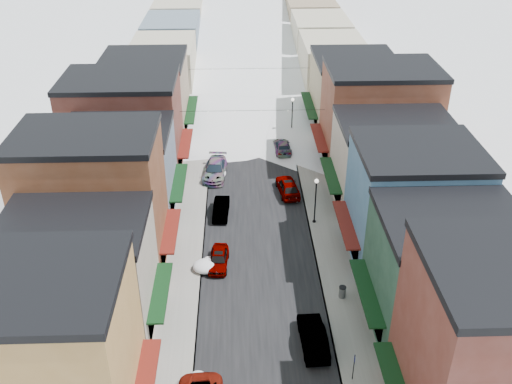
{
  "coord_description": "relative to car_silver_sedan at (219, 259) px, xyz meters",
  "views": [
    {
      "loc": [
        -1.66,
        -20.25,
        30.71
      ],
      "look_at": [
        0.0,
        28.46,
        2.25
      ],
      "focal_mm": 40.0,
      "sensor_mm": 36.0,
      "label": 1
    }
  ],
  "objects": [
    {
      "name": "snow_pile_mid",
      "position": [
        -1.08,
        -0.63,
        -0.23
      ],
      "size": [
        2.28,
        2.61,
        0.97
      ],
      "color": "white",
      "rests_on": "ground"
    },
    {
      "name": "sidewalk_left",
      "position": [
        -3.05,
        40.3,
        -0.62
      ],
      "size": [
        3.2,
        160.0,
        0.15
      ],
      "primitive_type": "cube",
      "color": "gray",
      "rests_on": "ground"
    },
    {
      "name": "bldg_l_tan",
      "position": [
        -9.64,
        28.3,
        4.31
      ],
      "size": [
        11.3,
        11.2,
        10.0
      ],
      "color": "#91775F",
      "rests_on": "ground"
    },
    {
      "name": "car_dark_hatch",
      "position": [
        0.05,
        8.24,
        0.0
      ],
      "size": [
        1.7,
        4.31,
        1.4
      ],
      "primitive_type": "imported",
      "rotation": [
        0.0,
        0.0,
        -0.05
      ],
      "color": "black",
      "rests_on": "ground"
    },
    {
      "name": "trash_can",
      "position": [
        10.05,
        -4.69,
        -0.03
      ],
      "size": [
        0.59,
        0.59,
        1.01
      ],
      "color": "#5D6063",
      "rests_on": "sidewalk_right"
    },
    {
      "name": "car_lane_silver",
      "position": [
        1.64,
        31.93,
        0.16
      ],
      "size": [
        2.53,
        5.17,
        1.7
      ],
      "primitive_type": "imported",
      "rotation": [
        0.0,
        0.0,
        -0.11
      ],
      "color": "#98999F",
      "rests_on": "ground"
    },
    {
      "name": "bldg_l_cream",
      "position": [
        -9.64,
        -7.2,
        4.06
      ],
      "size": [
        11.3,
        8.2,
        9.5
      ],
      "color": "#B2A28F",
      "rests_on": "ground"
    },
    {
      "name": "car_gray_suv",
      "position": [
        7.05,
        12.24,
        0.15
      ],
      "size": [
        2.61,
        5.16,
        1.68
      ],
      "primitive_type": "imported",
      "rotation": [
        0.0,
        0.0,
        3.27
      ],
      "color": "#9B9CA3",
      "rests_on": "ground"
    },
    {
      "name": "car_lane_white",
      "position": [
        5.75,
        48.24,
        0.08
      ],
      "size": [
        3.08,
        5.78,
        1.55
      ],
      "primitive_type": "imported",
      "rotation": [
        0.0,
        0.0,
        3.24
      ],
      "color": "silver",
      "rests_on": "ground"
    },
    {
      "name": "streetlamp_far",
      "position": [
        8.75,
        27.02,
        2.55
      ],
      "size": [
        0.41,
        0.41,
        4.9
      ],
      "color": "black",
      "rests_on": "sidewalk_right"
    },
    {
      "name": "bldg_l_grayblue",
      "position": [
        -9.64,
        9.3,
        3.81
      ],
      "size": [
        11.3,
        9.2,
        9.0
      ],
      "color": "slate",
      "rests_on": "ground"
    },
    {
      "name": "sidewalk_right",
      "position": [
        10.15,
        40.3,
        -0.62
      ],
      "size": [
        3.2,
        160.0,
        0.15
      ],
      "primitive_type": "cube",
      "color": "gray",
      "rests_on": "ground"
    },
    {
      "name": "road",
      "position": [
        3.55,
        40.3,
        -0.69
      ],
      "size": [
        10.0,
        160.0,
        0.01
      ],
      "primitive_type": "cube",
      "color": "black",
      "rests_on": "ground"
    },
    {
      "name": "bldg_r_tan",
      "position": [
        16.74,
        29.3,
        4.06
      ],
      "size": [
        11.3,
        11.2,
        9.5
      ],
      "color": "#9D8C67",
      "rests_on": "ground"
    },
    {
      "name": "bldg_r_green",
      "position": [
        16.74,
        -7.7,
        4.06
      ],
      "size": [
        11.3,
        9.2,
        9.5
      ],
      "color": "#204331",
      "rests_on": "ground"
    },
    {
      "name": "snow_pile_far",
      "position": [
        -0.73,
        16.08,
        -0.2
      ],
      "size": [
        2.42,
        2.69,
        1.03
      ],
      "color": "white",
      "rests_on": "ground"
    },
    {
      "name": "parking_sign",
      "position": [
        9.37,
        -13.13,
        0.78
      ],
      "size": [
        0.06,
        0.31,
        2.26
      ],
      "color": "black",
      "rests_on": "sidewalk_right"
    },
    {
      "name": "car_black_sedan",
      "position": [
        7.21,
        22.26,
        -0.0
      ],
      "size": [
        2.15,
        4.84,
        1.38
      ],
      "primitive_type": "imported",
      "rotation": [
        0.0,
        0.0,
        3.19
      ],
      "color": "black",
      "rests_on": "ground"
    },
    {
      "name": "distant_blocks",
      "position": [
        3.55,
        63.3,
        3.31
      ],
      "size": [
        34.0,
        55.0,
        8.0
      ],
      "color": "gray",
      "rests_on": "ground"
    },
    {
      "name": "overhead_cables",
      "position": [
        3.55,
        27.8,
        5.51
      ],
      "size": [
        16.4,
        15.04,
        0.04
      ],
      "color": "black",
      "rests_on": "ground"
    },
    {
      "name": "bldg_r_blue",
      "position": [
        16.74,
        1.3,
        4.56
      ],
      "size": [
        11.3,
        9.2,
        10.5
      ],
      "color": "#406A90",
      "rests_on": "ground"
    },
    {
      "name": "curb_right",
      "position": [
        8.6,
        40.3,
        -0.62
      ],
      "size": [
        0.1,
        160.0,
        0.15
      ],
      "primitive_type": "cube",
      "color": "slate",
      "rests_on": "ground"
    },
    {
      "name": "bldg_l_brick_far",
      "position": [
        -10.64,
        18.3,
        4.81
      ],
      "size": [
        13.3,
        9.2,
        11.0
      ],
      "color": "#5D271E",
      "rests_on": "ground"
    },
    {
      "name": "car_green_sedan",
      "position": [
        7.08,
        -9.73,
        0.12
      ],
      "size": [
        1.96,
        5.04,
        1.64
      ],
      "primitive_type": "imported",
      "rotation": [
        0.0,
        0.0,
        3.19
      ],
      "color": "black",
      "rests_on": "ground"
    },
    {
      "name": "bldg_r_cream",
      "position": [
        17.24,
        10.3,
        3.81
      ],
      "size": [
        12.3,
        9.2,
        9.0
      ],
      "color": "#BCAB97",
      "rests_on": "ground"
    },
    {
      "name": "bldg_r_brick_near",
      "position": [
        17.25,
        -16.7,
        5.56
      ],
      "size": [
        12.3,
        9.2,
        12.5
      ],
      "color": "maroon",
      "rests_on": "ground"
    },
    {
      "name": "bldg_l_yellow",
      "position": [
        -9.64,
        -15.7,
        5.06
      ],
      "size": [
        11.3,
        8.7,
        11.5
      ],
      "color": "#C28A47",
      "rests_on": "ground"
    },
    {
      "name": "car_silver_sedan",
      "position": [
        0.0,
        0.0,
        0.0
      ],
      "size": [
        1.92,
        4.18,
        1.39
      ],
      "primitive_type": "imported",
      "rotation": [
        0.0,
        0.0,
        -0.07
      ],
      "color": "gray",
      "rests_on": "ground"
    },
    {
      "name": "bldg_l_brick_near",
      "position": [
        -10.14,
        0.8,
        5.56
      ],
      "size": [
        12.3,
        8.2,
        12.5
      ],
      "color": "brown",
      "rests_on": "ground"
    },
    {
      "name": "bldg_r_brick_far",
      "position": [
        17.75,
        19.3,
        5.06
      ],
      "size": [
        13.3,
        9.2,
        11.5
      ],
      "color": "brown",
      "rests_on": "ground"
    },
    {
      "name": "car_silver_wagon",
      "position": [
        -0.75,
        16.31,
        0.15
      ],
      "size": [
        2.89,
        6.02,
        1.69
      ],
      "primitive_type": "imported",
      "rotation": [
        0.0,
        0.0,
        -0.09
      ],
      "color": "#A3A5AB",
      "rests_on": "ground"
    },
    {
      "name": "curb_left",
      "position": [
        -1.5,
        40.3,
        -0.62
      ],
      "size": [
        0.1,
        160.0,
        0.15
      ],
      "primitive_type": "cube",
      "color": "slate",
      "rests_on": "ground"
    },
    {
      "name": "streetlamp_near",
      "position": [
        9.16,
        6.39,
        2.45
      ],
      "size": [
        0.4,
        0.4,
        4.75
      ],
      "color": "black",
      "rests_on": "sidewalk_right"
    }
  ]
}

